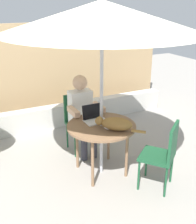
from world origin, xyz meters
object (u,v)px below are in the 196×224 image
chair_empty (164,151)px  person_seated (82,111)px  patio_table (101,130)px  chair_occupied (78,118)px  patio_umbrella (102,16)px  potted_plant_near_fence (81,105)px  cat (115,124)px  laptop (94,116)px

chair_empty → person_seated: 1.41m
patio_table → chair_occupied: chair_occupied is taller
patio_umbrella → chair_occupied: 1.75m
chair_occupied → chair_empty: same height
patio_table → chair_occupied: bearing=90.0°
potted_plant_near_fence → cat: bearing=-100.4°
cat → potted_plant_near_fence: size_ratio=0.77×
chair_occupied → laptop: 0.66m
patio_table → person_seated: (-0.00, 0.63, 0.05)m
laptop → cat: 0.41m
chair_occupied → laptop: (-0.02, -0.60, 0.25)m
chair_empty → chair_occupied: bearing=109.8°
person_seated → cat: bearing=-84.4°
chair_empty → laptop: size_ratio=2.97×
patio_table → chair_empty: bearing=-51.8°
potted_plant_near_fence → laptop: bearing=-106.5°
person_seated → potted_plant_near_fence: person_seated is taller
patio_table → laptop: bearing=95.3°
laptop → cat: size_ratio=0.59×
patio_umbrella → chair_occupied: patio_umbrella is taller
potted_plant_near_fence → patio_umbrella: bearing=-104.3°
patio_umbrella → potted_plant_near_fence: (0.44, 1.73, -1.74)m
patio_umbrella → person_seated: (-0.00, 0.63, -1.39)m
patio_umbrella → chair_occupied: bearing=90.0°
patio_table → cat: bearing=-68.5°
chair_empty → cat: size_ratio=1.76×
cat → potted_plant_near_fence: (0.36, 1.94, -0.45)m
potted_plant_near_fence → person_seated: bearing=-111.9°
chair_empty → laptop: bearing=122.4°
patio_umbrella → potted_plant_near_fence: 2.49m
chair_empty → patio_table: bearing=128.2°
chair_occupied → patio_umbrella: bearing=-90.0°
cat → patio_umbrella: bearing=111.5°
patio_table → cat: 0.27m
chair_occupied → chair_empty: (0.53, -1.46, 0.00)m
patio_table → person_seated: bearing=90.0°
chair_occupied → potted_plant_near_fence: chair_occupied is taller
laptop → cat: laptop is taller
laptop → patio_umbrella: bearing=-84.7°
person_seated → potted_plant_near_fence: 1.23m
patio_table → chair_occupied: size_ratio=1.03×
chair_empty → person_seated: bearing=112.0°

